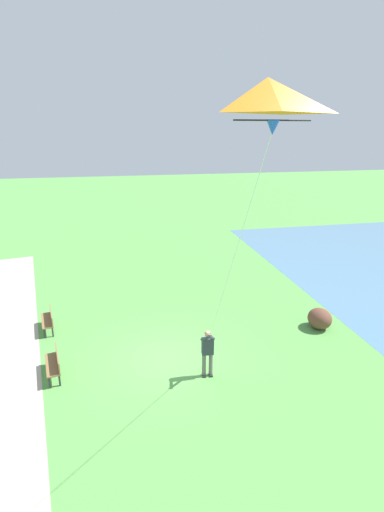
{
  "coord_description": "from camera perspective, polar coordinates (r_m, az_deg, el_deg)",
  "views": [
    {
      "loc": [
        1.69,
        12.56,
        8.19
      ],
      "look_at": [
        -0.61,
        1.66,
        4.54
      ],
      "focal_mm": 27.31,
      "sensor_mm": 36.0,
      "label": 1
    }
  ],
  "objects": [
    {
      "name": "park_bench_far_walkway",
      "position": [
        14.71,
        -19.5,
        -14.48
      ],
      "size": [
        0.7,
        1.55,
        0.88
      ],
      "color": "olive",
      "rests_on": "ground"
    },
    {
      "name": "person_kite_flyer",
      "position": [
        13.61,
        2.31,
        -13.5
      ],
      "size": [
        0.52,
        0.62,
        1.83
      ],
      "color": "#232328",
      "rests_on": "ground"
    },
    {
      "name": "flying_kite",
      "position": [
        6.67,
        10.85,
        20.06
      ],
      "size": [
        1.39,
        5.05,
        7.12
      ],
      "color": "orange"
    },
    {
      "name": "park_bench_near_walkway",
      "position": [
        17.78,
        -20.25,
        -8.63
      ],
      "size": [
        0.7,
        1.55,
        0.88
      ],
      "color": "olive",
      "rests_on": "ground"
    },
    {
      "name": "lakeside_shrub",
      "position": [
        17.76,
        18.19,
        -8.69
      ],
      "size": [
        0.99,
        1.09,
        0.88
      ],
      "primitive_type": "ellipsoid",
      "color": "brown",
      "rests_on": "ground"
    },
    {
      "name": "ground_plane",
      "position": [
        15.09,
        -3.72,
        -14.75
      ],
      "size": [
        120.0,
        120.0,
        0.0
      ],
      "primitive_type": "plane",
      "color": "#569947"
    },
    {
      "name": "walkway_path",
      "position": [
        13.84,
        -26.17,
        -20.24
      ],
      "size": [
        8.16,
        31.91,
        0.02
      ],
      "primitive_type": "cube",
      "rotation": [
        0.0,
        0.0,
        0.18
      ],
      "color": "#B7AD99",
      "rests_on": "ground"
    }
  ]
}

